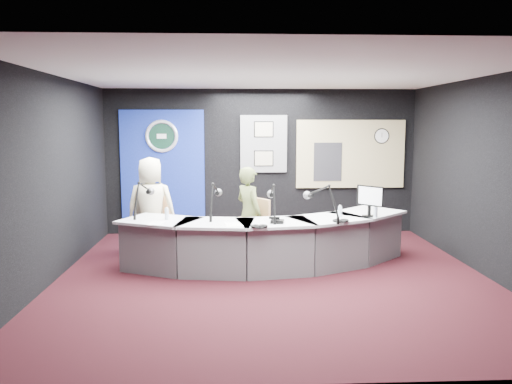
{
  "coord_description": "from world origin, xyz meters",
  "views": [
    {
      "loc": [
        -0.56,
        -6.96,
        2.13
      ],
      "look_at": [
        -0.2,
        0.8,
        1.1
      ],
      "focal_mm": 36.0,
      "sensor_mm": 36.0,
      "label": 1
    }
  ],
  "objects_px": {
    "person_woman": "(249,214)",
    "person_man": "(151,207)",
    "broadcast_desk": "(267,242)",
    "armchair_left": "(152,226)",
    "armchair_right": "(249,228)"
  },
  "relations": [
    {
      "from": "broadcast_desk",
      "to": "armchair_right",
      "type": "xyz_separation_m",
      "value": [
        -0.25,
        0.42,
        0.13
      ]
    },
    {
      "from": "broadcast_desk",
      "to": "person_woman",
      "type": "bearing_deg",
      "value": 121.37
    },
    {
      "from": "armchair_left",
      "to": "person_man",
      "type": "xyz_separation_m",
      "value": [
        0.0,
        0.0,
        0.33
      ]
    },
    {
      "from": "broadcast_desk",
      "to": "armchair_right",
      "type": "bearing_deg",
      "value": 121.37
    },
    {
      "from": "person_woman",
      "to": "person_man",
      "type": "bearing_deg",
      "value": 42.8
    },
    {
      "from": "armchair_right",
      "to": "person_woman",
      "type": "relative_size",
      "value": 0.69
    },
    {
      "from": "armchair_left",
      "to": "person_man",
      "type": "distance_m",
      "value": 0.33
    },
    {
      "from": "armchair_right",
      "to": "person_woman",
      "type": "height_order",
      "value": "person_woman"
    },
    {
      "from": "armchair_left",
      "to": "armchair_right",
      "type": "height_order",
      "value": "armchair_right"
    },
    {
      "from": "broadcast_desk",
      "to": "person_man",
      "type": "xyz_separation_m",
      "value": [
        -1.83,
        0.77,
        0.43
      ]
    },
    {
      "from": "broadcast_desk",
      "to": "armchair_left",
      "type": "bearing_deg",
      "value": 157.22
    },
    {
      "from": "person_man",
      "to": "person_woman",
      "type": "xyz_separation_m",
      "value": [
        1.58,
        -0.35,
        -0.07
      ]
    },
    {
      "from": "armchair_left",
      "to": "person_woman",
      "type": "distance_m",
      "value": 1.64
    },
    {
      "from": "broadcast_desk",
      "to": "armchair_right",
      "type": "distance_m",
      "value": 0.51
    },
    {
      "from": "broadcast_desk",
      "to": "armchair_left",
      "type": "height_order",
      "value": "armchair_left"
    }
  ]
}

